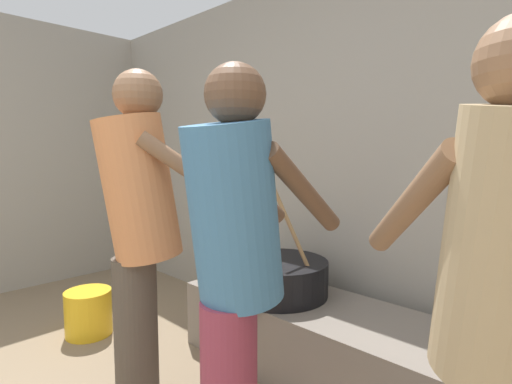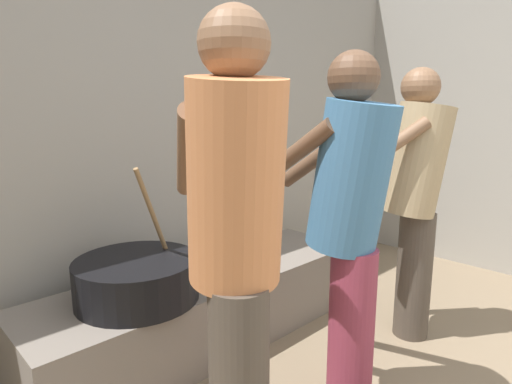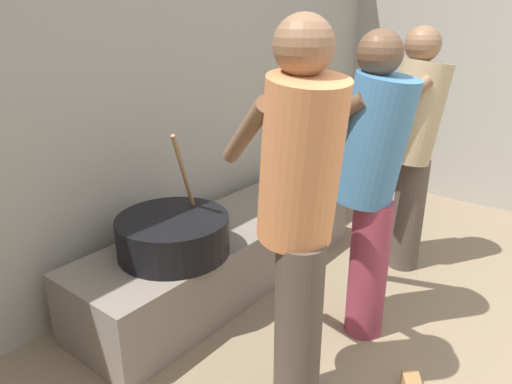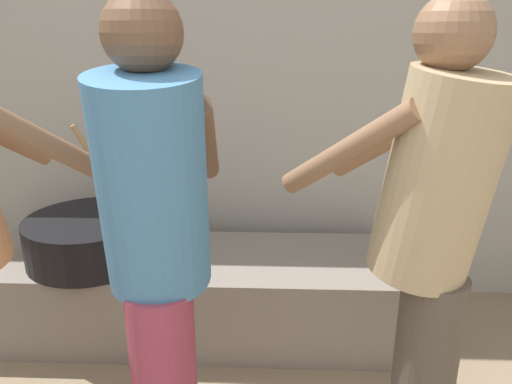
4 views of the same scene
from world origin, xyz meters
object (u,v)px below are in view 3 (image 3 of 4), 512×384
object	(u,v)px
cook_in_blue_shirt	(370,174)
cook_in_tan_shirt	(413,139)
cook_in_orange_shirt	(299,205)
cooking_pot_main	(173,235)

from	to	relation	value
cook_in_blue_shirt	cook_in_tan_shirt	xyz separation A→B (m)	(0.80, 0.10, -0.00)
cook_in_blue_shirt	cook_in_tan_shirt	world-z (taller)	cook_in_blue_shirt
cook_in_blue_shirt	cook_in_orange_shirt	xyz separation A→B (m)	(-0.63, -0.00, 0.04)
cook_in_orange_shirt	cooking_pot_main	bearing A→B (deg)	83.70
cook_in_blue_shirt	cook_in_orange_shirt	distance (m)	0.64
cooking_pot_main	cook_in_blue_shirt	world-z (taller)	cook_in_blue_shirt
cook_in_blue_shirt	cook_in_orange_shirt	world-z (taller)	cook_in_orange_shirt
cooking_pot_main	cook_in_tan_shirt	xyz separation A→B (m)	(1.34, -0.75, 0.37)
cooking_pot_main	cook_in_blue_shirt	distance (m)	1.07
cook_in_tan_shirt	cook_in_orange_shirt	world-z (taller)	cook_in_orange_shirt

